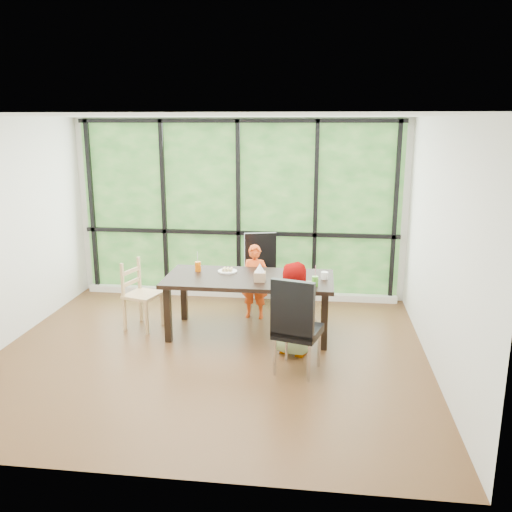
{
  "coord_description": "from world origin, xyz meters",
  "views": [
    {
      "loc": [
        1.25,
        -5.69,
        2.64
      ],
      "look_at": [
        0.47,
        0.6,
        1.05
      ],
      "focal_mm": 37.69,
      "sensor_mm": 36.0,
      "label": 1
    }
  ],
  "objects_px": {
    "tissue_box": "(260,277)",
    "plate_near": "(295,283)",
    "child_older": "(296,309)",
    "green_cup": "(315,281)",
    "orange_cup": "(198,266)",
    "white_mug": "(324,275)",
    "child_toddler": "(255,282)",
    "plate_far": "(227,271)",
    "dining_table": "(249,305)",
    "chair_end_beech": "(143,295)",
    "chair_window_leather": "(262,273)",
    "chair_interior_leather": "(298,324)"
  },
  "relations": [
    {
      "from": "chair_window_leather",
      "to": "child_toddler",
      "type": "distance_m",
      "value": 0.38
    },
    {
      "from": "child_toddler",
      "to": "white_mug",
      "type": "relative_size",
      "value": 11.44
    },
    {
      "from": "orange_cup",
      "to": "chair_window_leather",
      "type": "bearing_deg",
      "value": 45.7
    },
    {
      "from": "child_toddler",
      "to": "plate_near",
      "type": "relative_size",
      "value": 4.39
    },
    {
      "from": "plate_far",
      "to": "orange_cup",
      "type": "xyz_separation_m",
      "value": [
        -0.39,
        -0.02,
        0.06
      ]
    },
    {
      "from": "dining_table",
      "to": "green_cup",
      "type": "relative_size",
      "value": 17.6
    },
    {
      "from": "tissue_box",
      "to": "plate_near",
      "type": "bearing_deg",
      "value": -7.5
    },
    {
      "from": "chair_window_leather",
      "to": "chair_end_beech",
      "type": "relative_size",
      "value": 1.2
    },
    {
      "from": "chair_end_beech",
      "to": "plate_far",
      "type": "distance_m",
      "value": 1.15
    },
    {
      "from": "child_toddler",
      "to": "plate_near",
      "type": "bearing_deg",
      "value": -49.13
    },
    {
      "from": "child_older",
      "to": "plate_near",
      "type": "distance_m",
      "value": 0.39
    },
    {
      "from": "green_cup",
      "to": "plate_near",
      "type": "bearing_deg",
      "value": 165.3
    },
    {
      "from": "dining_table",
      "to": "child_older",
      "type": "relative_size",
      "value": 1.9
    },
    {
      "from": "child_older",
      "to": "orange_cup",
      "type": "bearing_deg",
      "value": -7.97
    },
    {
      "from": "plate_near",
      "to": "green_cup",
      "type": "distance_m",
      "value": 0.25
    },
    {
      "from": "child_older",
      "to": "plate_far",
      "type": "bearing_deg",
      "value": -17.77
    },
    {
      "from": "chair_end_beech",
      "to": "child_toddler",
      "type": "xyz_separation_m",
      "value": [
        1.4,
        0.56,
        0.06
      ]
    },
    {
      "from": "chair_window_leather",
      "to": "green_cup",
      "type": "distance_m",
      "value": 1.48
    },
    {
      "from": "child_toddler",
      "to": "plate_near",
      "type": "height_order",
      "value": "child_toddler"
    },
    {
      "from": "chair_window_leather",
      "to": "tissue_box",
      "type": "bearing_deg",
      "value": -99.32
    },
    {
      "from": "plate_near",
      "to": "tissue_box",
      "type": "bearing_deg",
      "value": 172.5
    },
    {
      "from": "plate_near",
      "to": "green_cup",
      "type": "height_order",
      "value": "green_cup"
    },
    {
      "from": "child_toddler",
      "to": "tissue_box",
      "type": "distance_m",
      "value": 0.82
    },
    {
      "from": "chair_window_leather",
      "to": "white_mug",
      "type": "xyz_separation_m",
      "value": [
        0.88,
        -0.92,
        0.25
      ]
    },
    {
      "from": "plate_near",
      "to": "white_mug",
      "type": "xyz_separation_m",
      "value": [
        0.35,
        0.25,
        0.04
      ]
    },
    {
      "from": "chair_interior_leather",
      "to": "plate_far",
      "type": "relative_size",
      "value": 4.33
    },
    {
      "from": "child_toddler",
      "to": "plate_near",
      "type": "distance_m",
      "value": 1.02
    },
    {
      "from": "dining_table",
      "to": "plate_far",
      "type": "relative_size",
      "value": 8.42
    },
    {
      "from": "plate_far",
      "to": "orange_cup",
      "type": "height_order",
      "value": "orange_cup"
    },
    {
      "from": "dining_table",
      "to": "chair_end_beech",
      "type": "relative_size",
      "value": 2.33
    },
    {
      "from": "orange_cup",
      "to": "tissue_box",
      "type": "xyz_separation_m",
      "value": [
        0.85,
        -0.35,
        -0.0
      ]
    },
    {
      "from": "child_older",
      "to": "plate_near",
      "type": "bearing_deg",
      "value": -63.01
    },
    {
      "from": "child_toddler",
      "to": "white_mug",
      "type": "height_order",
      "value": "child_toddler"
    },
    {
      "from": "chair_end_beech",
      "to": "child_toddler",
      "type": "bearing_deg",
      "value": -52.11
    },
    {
      "from": "chair_window_leather",
      "to": "green_cup",
      "type": "height_order",
      "value": "chair_window_leather"
    },
    {
      "from": "child_toddler",
      "to": "plate_far",
      "type": "xyz_separation_m",
      "value": [
        -0.31,
        -0.38,
        0.25
      ]
    },
    {
      "from": "green_cup",
      "to": "dining_table",
      "type": "bearing_deg",
      "value": 161.34
    },
    {
      "from": "orange_cup",
      "to": "white_mug",
      "type": "bearing_deg",
      "value": -5.39
    },
    {
      "from": "green_cup",
      "to": "tissue_box",
      "type": "height_order",
      "value": "green_cup"
    },
    {
      "from": "orange_cup",
      "to": "chair_end_beech",
      "type": "bearing_deg",
      "value": -167.17
    },
    {
      "from": "child_older",
      "to": "green_cup",
      "type": "xyz_separation_m",
      "value": [
        0.21,
        0.27,
        0.26
      ]
    },
    {
      "from": "chair_interior_leather",
      "to": "green_cup",
      "type": "distance_m",
      "value": 0.79
    },
    {
      "from": "dining_table",
      "to": "chair_window_leather",
      "type": "height_order",
      "value": "chair_window_leather"
    },
    {
      "from": "orange_cup",
      "to": "white_mug",
      "type": "relative_size",
      "value": 1.41
    },
    {
      "from": "child_older",
      "to": "tissue_box",
      "type": "relative_size",
      "value": 8.18
    },
    {
      "from": "chair_end_beech",
      "to": "child_older",
      "type": "distance_m",
      "value": 2.1
    },
    {
      "from": "child_toddler",
      "to": "green_cup",
      "type": "relative_size",
      "value": 8.59
    },
    {
      "from": "chair_end_beech",
      "to": "plate_far",
      "type": "height_order",
      "value": "chair_end_beech"
    },
    {
      "from": "orange_cup",
      "to": "white_mug",
      "type": "distance_m",
      "value": 1.64
    },
    {
      "from": "plate_far",
      "to": "orange_cup",
      "type": "bearing_deg",
      "value": -177.3
    }
  ]
}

